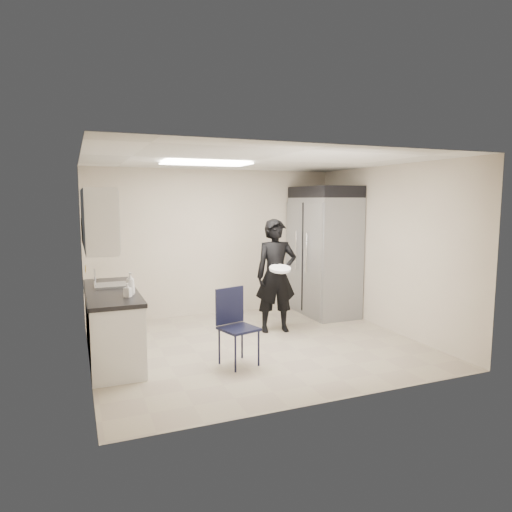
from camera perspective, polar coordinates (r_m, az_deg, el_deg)
name	(u,v)px	position (r m, az deg, el deg)	size (l,w,h in m)	color
floor	(256,345)	(6.66, 0.06, -11.04)	(4.50, 4.50, 0.00)	tan
ceiling	(256,160)	(6.35, 0.06, 11.87)	(4.50, 4.50, 0.00)	silver
back_wall	(215,242)	(8.25, -5.16, 1.70)	(4.50, 4.50, 0.00)	beige
left_wall	(85,263)	(5.92, -20.59, -0.86)	(4.00, 4.00, 0.00)	beige
right_wall	(388,248)	(7.51, 16.19, 0.91)	(4.00, 4.00, 0.00)	beige
ceiling_panel	(206,163)	(6.53, -6.28, 11.43)	(1.20, 0.60, 0.02)	white
lower_counter	(112,326)	(6.30, -17.53, -8.36)	(0.60, 1.90, 0.86)	silver
countertop	(111,292)	(6.19, -17.69, -4.30)	(0.64, 1.95, 0.05)	black
sink	(111,289)	(6.44, -17.68, -4.00)	(0.42, 0.40, 0.14)	gray
faucet	(95,279)	(6.41, -19.51, -2.77)	(0.02, 0.02, 0.24)	silver
upper_cabinets	(97,219)	(6.08, -19.20, 4.37)	(0.35, 1.80, 0.75)	silver
towel_dispenser	(89,230)	(7.23, -20.11, 3.08)	(0.22, 0.30, 0.35)	black
notice_sticker_left	(86,269)	(6.03, -20.52, -1.49)	(0.00, 0.12, 0.07)	yellow
notice_sticker_right	(85,270)	(6.23, -20.56, -1.60)	(0.00, 0.12, 0.07)	yellow
commercial_fridge	(324,256)	(8.35, 8.45, -0.01)	(0.80, 1.35, 2.10)	gray
fridge_compressor	(325,192)	(8.28, 8.60, 7.90)	(0.80, 1.35, 0.20)	black
folding_chair	(239,329)	(5.76, -2.17, -9.07)	(0.42, 0.42, 0.94)	black
man_tuxedo	(276,276)	(7.14, 2.52, -2.48)	(0.65, 0.43, 1.77)	black
bucket_lid	(280,269)	(6.87, 3.03, -1.61)	(0.32, 0.32, 0.04)	white
soap_bottle_a	(130,284)	(5.78, -15.45, -3.36)	(0.11, 0.11, 0.28)	silver
soap_bottle_b	(128,290)	(5.68, -15.75, -4.09)	(0.08, 0.08, 0.17)	#ABADB7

